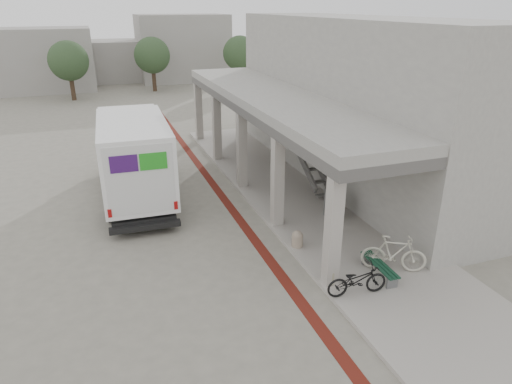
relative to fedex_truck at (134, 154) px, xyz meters
name	(u,v)px	position (x,y,z in m)	size (l,w,h in m)	color
ground	(225,242)	(2.31, -5.15, -1.82)	(120.00, 120.00, 0.00)	slate
bike_lane_stripe	(235,214)	(3.31, -3.15, -1.82)	(0.35, 40.00, 0.01)	#571911
sidewalk	(330,223)	(6.31, -5.15, -1.76)	(4.40, 28.00, 0.12)	#9C968C
transit_building	(342,103)	(9.14, -0.65, 1.58)	(7.60, 17.00, 7.00)	gray
distant_backdrop	(94,56)	(-0.54, 30.73, 0.88)	(28.00, 10.00, 6.50)	#989590
tree_left	(68,61)	(-2.69, 22.85, 1.36)	(3.20, 3.20, 4.80)	#38281C
tree_mid	(152,55)	(4.31, 24.85, 1.36)	(3.20, 3.20, 4.80)	#38281C
tree_right	(240,53)	(12.31, 23.85, 1.36)	(3.20, 3.20, 4.80)	#38281C
fedex_truck	(134,154)	(0.00, 0.00, 0.00)	(2.82, 8.11, 3.42)	black
bench	(379,267)	(5.94, -8.83, -1.43)	(0.41, 1.63, 0.38)	slate
bollard_near	(330,274)	(4.41, -8.66, -1.42)	(0.37, 0.37, 0.56)	gray
bollard_far	(297,239)	(4.41, -6.43, -1.42)	(0.37, 0.37, 0.56)	gray
utility_cabinet	(334,204)	(6.61, -4.89, -1.16)	(0.49, 0.65, 1.09)	slate
bicycle_black	(357,280)	(4.81, -9.42, -1.25)	(0.59, 1.71, 0.90)	black
bicycle_cream	(394,253)	(6.47, -8.72, -1.13)	(0.54, 1.90, 1.14)	#BAB6A3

